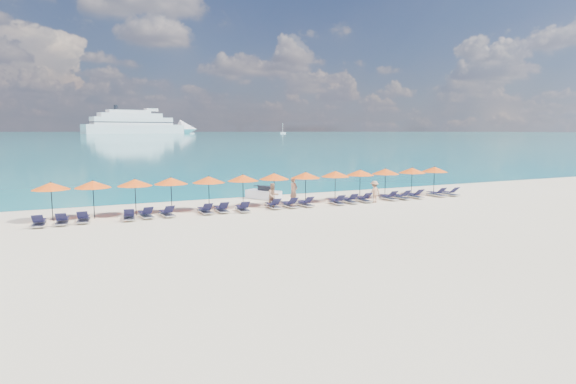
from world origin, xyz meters
name	(u,v)px	position (x,y,z in m)	size (l,w,h in m)	color
ground	(309,218)	(0.00, 0.00, 0.00)	(1400.00, 1400.00, 0.00)	beige
sea	(77,133)	(0.00, 660.00, 0.01)	(1600.00, 1300.00, 0.01)	#1FA9B2
cruise_ship	(145,125)	(75.05, 584.62, 10.39)	(144.46, 59.38, 39.94)	silver
sailboat_near	(192,133)	(119.29, 528.10, 1.01)	(5.39, 1.80, 9.87)	silver
sailboat_far	(283,133)	(224.96, 507.92, 1.29)	(6.88, 2.29, 12.62)	silver
jetski	(264,194)	(0.50, 8.44, 0.40)	(2.26, 2.85, 0.97)	white
beachgoer_a	(294,191)	(1.48, 5.29, 0.93)	(0.68, 0.45, 1.87)	tan
beachgoer_b	(273,196)	(-0.48, 4.33, 0.82)	(0.80, 0.46, 1.65)	tan
beachgoer_c	(374,192)	(6.98, 3.48, 0.78)	(1.01, 0.47, 1.56)	tan
umbrella_0	(51,186)	(-13.68, 5.23, 2.02)	(2.10, 2.10, 2.28)	black
umbrella_1	(93,184)	(-11.49, 5.19, 2.02)	(2.10, 2.10, 2.28)	black
umbrella_2	(135,183)	(-9.14, 5.13, 2.02)	(2.10, 2.10, 2.28)	black
umbrella_3	(171,181)	(-6.98, 5.22, 2.02)	(2.10, 2.10, 2.28)	black
umbrella_4	(209,180)	(-4.65, 4.98, 2.02)	(2.10, 2.10, 2.28)	black
umbrella_5	(243,178)	(-2.31, 5.10, 2.02)	(2.10, 2.10, 2.28)	black
umbrella_6	(274,176)	(-0.02, 5.22, 2.02)	(2.10, 2.10, 2.28)	black
umbrella_7	(306,175)	(2.30, 5.07, 2.02)	(2.10, 2.10, 2.28)	black
umbrella_8	(335,174)	(4.66, 5.02, 2.02)	(2.10, 2.10, 2.28)	black
umbrella_9	(360,173)	(6.87, 5.17, 2.02)	(2.10, 2.10, 2.28)	black
umbrella_10	(386,171)	(9.18, 5.22, 2.02)	(2.10, 2.10, 2.28)	black
umbrella_11	(412,170)	(11.59, 5.09, 2.02)	(2.10, 2.10, 2.28)	black
umbrella_12	(434,169)	(13.82, 5.09, 2.02)	(2.10, 2.10, 2.28)	black
lounger_0	(39,222)	(-14.32, 3.86, 0.24)	(0.71, 1.73, 0.66)	silver
lounger_1	(62,220)	(-13.19, 3.93, 0.24)	(0.75, 1.74, 0.66)	silver
lounger_2	(83,219)	(-12.11, 4.07, 0.24)	(0.79, 1.76, 0.66)	silver
lounger_3	(129,216)	(-9.70, 3.81, 0.24)	(0.78, 1.75, 0.66)	silver
lounger_4	(146,214)	(-8.72, 4.10, 0.24)	(0.77, 1.75, 0.66)	silver
lounger_5	(167,213)	(-7.51, 4.03, 0.24)	(0.79, 1.75, 0.66)	silver
lounger_6	(205,210)	(-5.17, 4.02, 0.24)	(0.67, 1.72, 0.66)	silver
lounger_7	(222,209)	(-4.11, 4.05, 0.24)	(0.67, 1.72, 0.66)	silver
lounger_8	(243,208)	(-2.83, 3.72, 0.24)	(0.75, 1.74, 0.66)	silver
lounger_9	(273,205)	(-0.59, 4.07, 0.24)	(0.65, 1.71, 0.66)	silver
lounger_10	(290,204)	(0.58, 4.01, 0.24)	(0.68, 1.72, 0.66)	silver
lounger_11	(305,203)	(1.71, 3.97, 0.24)	(0.73, 1.74, 0.66)	silver
lounger_12	(337,201)	(4.10, 3.79, 0.24)	(0.73, 1.74, 0.66)	silver
lounger_13	(349,200)	(5.22, 3.97, 0.24)	(0.67, 1.72, 0.66)	silver
lounger_14	(364,199)	(6.42, 3.98, 0.24)	(0.76, 1.75, 0.66)	silver
lounger_15	(389,197)	(8.67, 4.06, 0.24)	(0.67, 1.72, 0.66)	silver
lounger_16	(401,196)	(9.73, 3.96, 0.24)	(0.75, 1.74, 0.66)	silver
lounger_17	(414,195)	(11.02, 4.04, 0.24)	(0.70, 1.73, 0.66)	silver
lounger_18	(437,194)	(13.20, 4.05, 0.24)	(0.69, 1.72, 0.66)	silver
lounger_19	(449,193)	(14.37, 3.93, 0.24)	(0.75, 1.74, 0.66)	silver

